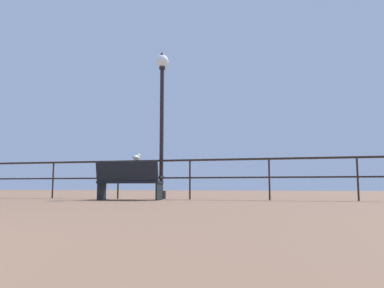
% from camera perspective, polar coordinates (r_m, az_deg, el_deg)
% --- Properties ---
extents(pier_railing, '(22.14, 0.05, 1.03)m').
position_cam_1_polar(pier_railing, '(9.88, -5.99, -4.01)').
color(pier_railing, black).
rests_on(pier_railing, ground_plane).
extents(bench_near_left, '(1.61, 0.67, 0.95)m').
position_cam_1_polar(bench_near_left, '(9.27, -9.75, -5.36)').
color(bench_near_left, black).
rests_on(bench_near_left, ground_plane).
extents(lamppost_center, '(0.35, 0.35, 4.08)m').
position_cam_1_polar(lamppost_center, '(10.23, -4.67, 5.72)').
color(lamppost_center, black).
rests_on(lamppost_center, ground_plane).
extents(seagull_on_rail, '(0.19, 0.40, 0.19)m').
position_cam_1_polar(seagull_on_rail, '(10.09, -8.50, -2.02)').
color(seagull_on_rail, silver).
rests_on(seagull_on_rail, pier_railing).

